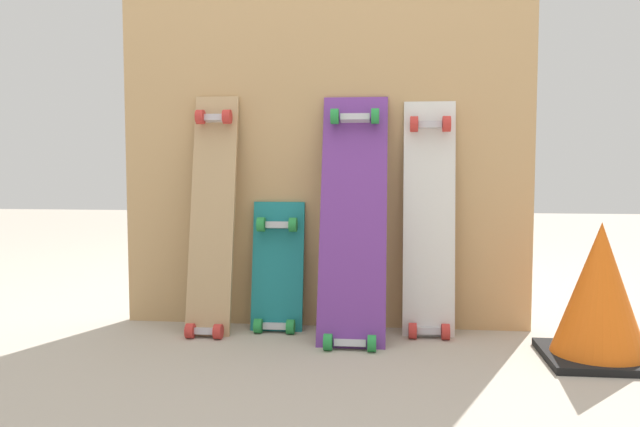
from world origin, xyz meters
TOP-DOWN VIEW (x-y plane):
  - ground_plane at (0.00, 0.00)m, footprint 12.00×12.00m
  - plywood_wall_panel at (0.00, 0.07)m, footprint 1.56×0.04m
  - skateboard_natural at (-0.41, -0.06)m, footprint 0.17×0.25m
  - skateboard_teal at (-0.17, -0.02)m, footprint 0.20×0.16m
  - skateboard_purple at (0.12, -0.11)m, footprint 0.24×0.35m
  - skateboard_white at (0.39, -0.02)m, footprint 0.19×0.18m
  - traffic_cone at (0.91, -0.29)m, footprint 0.34×0.34m

SIDE VIEW (x-z plane):
  - ground_plane at x=0.00m, z-range 0.00..0.00m
  - skateboard_teal at x=-0.17m, z-range -0.07..0.48m
  - traffic_cone at x=0.91m, z-range 0.00..0.44m
  - skateboard_white at x=0.39m, z-range -0.07..0.85m
  - skateboard_purple at x=0.12m, z-range -0.07..0.87m
  - skateboard_natural at x=-0.41m, z-range -0.07..0.88m
  - plywood_wall_panel at x=0.00m, z-range 0.00..1.42m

